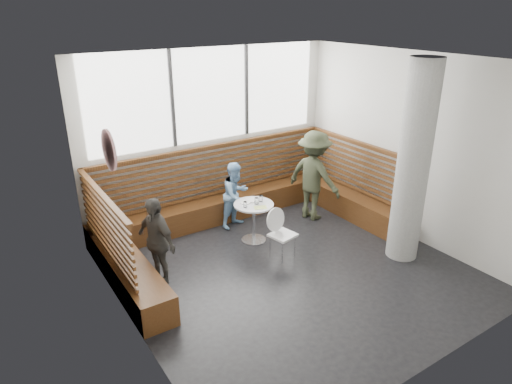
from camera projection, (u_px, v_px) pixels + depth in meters
room at (294, 175)px, 6.55m from camera, size 5.00×5.00×3.20m
booth at (233, 208)px, 8.37m from camera, size 5.00×2.50×1.44m
concrete_column at (413, 164)px, 7.02m from camera, size 0.50×0.50×3.20m
wall_art at (109, 150)px, 5.33m from camera, size 0.03×0.50×0.50m
cafe_table at (254, 214)px, 7.89m from camera, size 0.69×0.69×0.71m
cafe_chair at (280, 229)px, 7.42m from camera, size 0.40×0.39×0.83m
adult_man at (314, 176)px, 8.64m from camera, size 0.90×1.24×1.73m
child_back at (236, 195)px, 8.41m from camera, size 0.72×0.63×1.24m
child_left at (156, 241)px, 6.64m from camera, size 0.53×0.86×1.36m
plate_near at (245, 202)px, 7.85m from camera, size 0.18×0.18×0.01m
plate_far at (251, 200)px, 7.94m from camera, size 0.22×0.22×0.02m
glass_left at (245, 205)px, 7.66m from camera, size 0.06×0.06×0.10m
glass_mid at (257, 201)px, 7.78m from camera, size 0.07×0.07×0.11m
glass_right at (261, 198)px, 7.89m from camera, size 0.07×0.07×0.11m
menu_card at (260, 207)px, 7.67m from camera, size 0.26×0.22×0.00m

